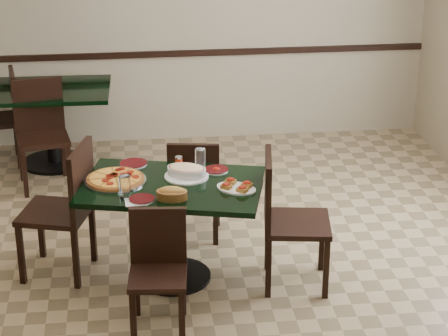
{
  "coord_description": "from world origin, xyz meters",
  "views": [
    {
      "loc": [
        -0.5,
        -5.66,
        3.21
      ],
      "look_at": [
        0.16,
        0.0,
        0.81
      ],
      "focal_mm": 70.0,
      "sensor_mm": 36.0,
      "label": 1
    }
  ],
  "objects": [
    {
      "name": "bread_basket",
      "position": [
        -0.24,
        -0.36,
        0.79
      ],
      "size": [
        0.23,
        0.18,
        0.09
      ],
      "rotation": [
        0.0,
        0.0,
        -0.18
      ],
      "color": "brown",
      "rests_on": "main_table"
    },
    {
      "name": "floor",
      "position": [
        0.0,
        0.0,
        0.0
      ],
      "size": [
        5.5,
        5.5,
        0.0
      ],
      "primitive_type": "plane",
      "color": "#8B7450",
      "rests_on": "ground"
    },
    {
      "name": "back_table",
      "position": [
        -1.22,
        2.21,
        0.52
      ],
      "size": [
        1.15,
        0.85,
        0.75
      ],
      "rotation": [
        0.0,
        0.0,
        -0.03
      ],
      "color": "black",
      "rests_on": "floor"
    },
    {
      "name": "chair_near",
      "position": [
        -0.35,
        -0.67,
        0.44
      ],
      "size": [
        0.4,
        0.4,
        0.79
      ],
      "rotation": [
        0.0,
        0.0,
        -0.09
      ],
      "color": "black",
      "rests_on": "floor"
    },
    {
      "name": "bruschetta_platter",
      "position": [
        0.21,
        -0.25,
        0.77
      ],
      "size": [
        0.35,
        0.33,
        0.05
      ],
      "rotation": [
        0.0,
        0.0,
        -0.62
      ],
      "color": "silver",
      "rests_on": "main_table"
    },
    {
      "name": "pepperoni_pizza",
      "position": [
        -0.61,
        -0.01,
        0.77
      ],
      "size": [
        0.43,
        0.43,
        0.04
      ],
      "rotation": [
        0.0,
        0.0,
        0.14
      ],
      "color": "#B6B7BD",
      "rests_on": "main_table"
    },
    {
      "name": "back_chair_near",
      "position": [
        -1.28,
        1.76,
        0.54
      ],
      "size": [
        0.52,
        0.52,
        0.95
      ],
      "rotation": [
        0.0,
        0.0,
        0.18
      ],
      "color": "black",
      "rests_on": "floor"
    },
    {
      "name": "chair_left",
      "position": [
        -0.96,
        0.06,
        0.56
      ],
      "size": [
        0.57,
        0.57,
        1.0
      ],
      "rotation": [
        0.0,
        0.0,
        -1.85
      ],
      "color": "black",
      "rests_on": "floor"
    },
    {
      "name": "water_glass_a",
      "position": [
        -0.0,
        0.11,
        0.83
      ],
      "size": [
        0.08,
        0.08,
        0.16
      ],
      "primitive_type": "cylinder",
      "color": "white",
      "rests_on": "main_table"
    },
    {
      "name": "main_table",
      "position": [
        -0.22,
        -0.11,
        0.57
      ],
      "size": [
        1.4,
        1.07,
        0.75
      ],
      "rotation": [
        0.0,
        0.0,
        -0.24
      ],
      "color": "black",
      "rests_on": "floor"
    },
    {
      "name": "back_chair_left",
      "position": [
        -1.67,
        2.29,
        0.5
      ],
      "size": [
        0.48,
        0.48,
        0.9
      ],
      "rotation": [
        0.0,
        0.0,
        -1.41
      ],
      "color": "black",
      "rests_on": "floor"
    },
    {
      "name": "lasagna_casserole",
      "position": [
        -0.11,
        0.0,
        0.8
      ],
      "size": [
        0.34,
        0.31,
        0.09
      ],
      "rotation": [
        0.0,
        0.0,
        -0.44
      ],
      "color": "silver",
      "rests_on": "main_table"
    },
    {
      "name": "chair_right",
      "position": [
        0.55,
        -0.26,
        0.55
      ],
      "size": [
        0.52,
        0.52,
        0.98
      ],
      "rotation": [
        0.0,
        0.0,
        1.42
      ],
      "color": "black",
      "rests_on": "floor"
    },
    {
      "name": "side_plate_far_l",
      "position": [
        -0.48,
        0.28,
        0.76
      ],
      "size": [
        0.2,
        0.2,
        0.02
      ],
      "rotation": [
        0.0,
        0.0,
        -0.1
      ],
      "color": "silver",
      "rests_on": "main_table"
    },
    {
      "name": "side_plate_far_r",
      "position": [
        0.11,
        0.09,
        0.76
      ],
      "size": [
        0.18,
        0.18,
        0.03
      ],
      "rotation": [
        0.0,
        0.0,
        -0.44
      ],
      "color": "silver",
      "rests_on": "main_table"
    },
    {
      "name": "room_shell",
      "position": [
        1.02,
        1.73,
        1.17
      ],
      "size": [
        5.5,
        5.5,
        5.5
      ],
      "color": "silver",
      "rests_on": "floor"
    },
    {
      "name": "side_plate_near",
      "position": [
        -0.44,
        -0.35,
        0.76
      ],
      "size": [
        0.17,
        0.17,
        0.02
      ],
      "rotation": [
        0.0,
        0.0,
        -0.03
      ],
      "color": "silver",
      "rests_on": "main_table"
    },
    {
      "name": "napkin_setting",
      "position": [
        -0.47,
        -0.37,
        0.75
      ],
      "size": [
        0.15,
        0.15,
        0.01
      ],
      "rotation": [
        0.0,
        0.0,
        0.05
      ],
      "color": "silver",
      "rests_on": "main_table"
    },
    {
      "name": "pepper_shaker",
      "position": [
        -0.15,
        0.17,
        0.8
      ],
      "size": [
        0.05,
        0.05,
        0.09
      ],
      "color": "#B43F13",
      "rests_on": "main_table"
    },
    {
      "name": "chair_far",
      "position": [
        -0.02,
        0.5,
        0.47
      ],
      "size": [
        0.45,
        0.45,
        0.84
      ],
      "rotation": [
        0.0,
        0.0,
        2.99
      ],
      "color": "black",
      "rests_on": "floor"
    },
    {
      "name": "water_glass_b",
      "position": [
        -0.55,
        -0.31,
        0.83
      ],
      "size": [
        0.08,
        0.08,
        0.16
      ],
      "primitive_type": "cylinder",
      "color": "white",
      "rests_on": "main_table"
    }
  ]
}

